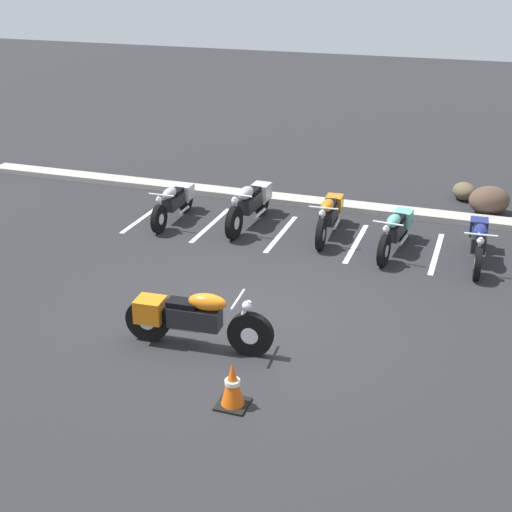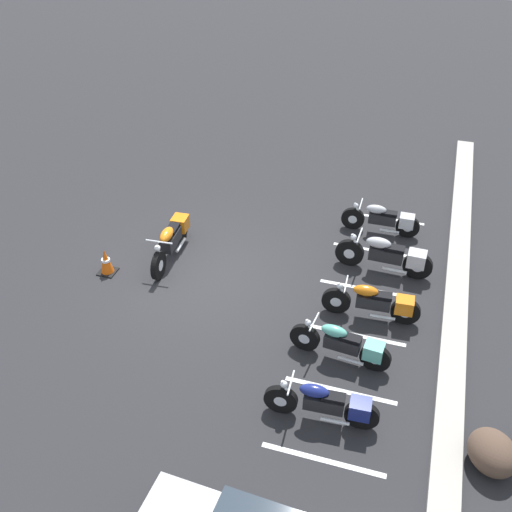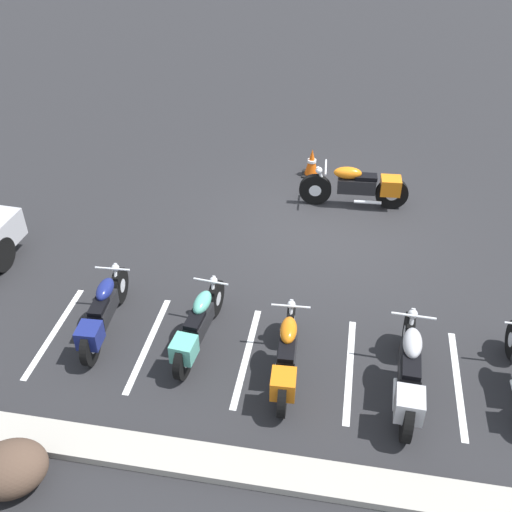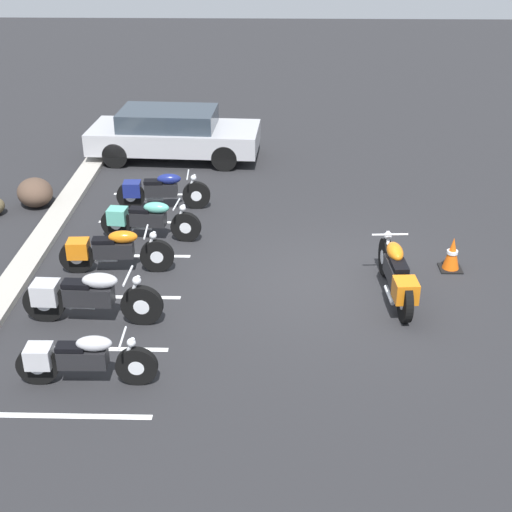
# 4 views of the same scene
# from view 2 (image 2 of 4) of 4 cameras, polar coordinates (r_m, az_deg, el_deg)

# --- Properties ---
(ground) EXTENTS (60.00, 60.00, 0.00)m
(ground) POSITION_cam_2_polar(r_m,az_deg,el_deg) (14.00, -4.89, -1.84)
(ground) COLOR #262628
(motorcycle_orange_featured) EXTENTS (2.26, 0.63, 0.89)m
(motorcycle_orange_featured) POSITION_cam_2_polar(r_m,az_deg,el_deg) (14.47, -8.03, 1.65)
(motorcycle_orange_featured) COLOR black
(motorcycle_orange_featured) RESTS_ON ground
(parked_bike_0) EXTENTS (0.56, 1.98, 0.78)m
(parked_bike_0) POSITION_cam_2_polar(r_m,az_deg,el_deg) (15.50, 12.15, 3.44)
(parked_bike_0) COLOR black
(parked_bike_0) RESTS_ON ground
(parked_bike_1) EXTENTS (0.63, 2.26, 0.89)m
(parked_bike_1) POSITION_cam_2_polar(r_m,az_deg,el_deg) (14.11, 12.54, 0.06)
(parked_bike_1) COLOR black
(parked_bike_1) RESTS_ON ground
(parked_bike_2) EXTENTS (0.58, 2.07, 0.81)m
(parked_bike_2) POSITION_cam_2_polar(r_m,az_deg,el_deg) (12.78, 11.38, -4.35)
(parked_bike_2) COLOR black
(parked_bike_2) RESTS_ON ground
(parked_bike_3) EXTENTS (0.59, 2.02, 0.80)m
(parked_bike_3) POSITION_cam_2_polar(r_m,az_deg,el_deg) (11.76, 8.48, -8.32)
(parked_bike_3) COLOR black
(parked_bike_3) RESTS_ON ground
(parked_bike_4) EXTENTS (0.57, 2.04, 0.80)m
(parked_bike_4) POSITION_cam_2_polar(r_m,az_deg,el_deg) (10.71, 6.79, -13.80)
(parked_bike_4) COLOR black
(parked_bike_4) RESTS_ON ground
(concrete_curb) EXTENTS (18.00, 0.50, 0.12)m
(concrete_curb) POSITION_cam_2_polar(r_m,az_deg,el_deg) (13.31, 18.40, -5.95)
(concrete_curb) COLOR #A8A399
(concrete_curb) RESTS_ON ground
(landscape_rock_0) EXTENTS (1.15, 1.09, 0.62)m
(landscape_rock_0) POSITION_cam_2_polar(r_m,az_deg,el_deg) (10.88, 21.59, -17.00)
(landscape_rock_0) COLOR brown
(landscape_rock_0) RESTS_ON ground
(traffic_cone) EXTENTS (0.40, 0.40, 0.64)m
(traffic_cone) POSITION_cam_2_polar(r_m,az_deg,el_deg) (14.29, -14.10, -0.54)
(traffic_cone) COLOR black
(traffic_cone) RESTS_ON ground
(stall_line_0) EXTENTS (0.10, 2.10, 0.00)m
(stall_line_0) POSITION_cam_2_polar(r_m,az_deg,el_deg) (16.33, 12.09, 3.55)
(stall_line_0) COLOR white
(stall_line_0) RESTS_ON ground
(stall_line_1) EXTENTS (0.10, 2.10, 0.00)m
(stall_line_1) POSITION_cam_2_polar(r_m,az_deg,el_deg) (15.03, 11.33, 0.51)
(stall_line_1) COLOR white
(stall_line_1) RESTS_ON ground
(stall_line_2) EXTENTS (0.10, 2.10, 0.00)m
(stall_line_2) POSITION_cam_2_polar(r_m,az_deg,el_deg) (13.78, 10.44, -3.11)
(stall_line_2) COLOR white
(stall_line_2) RESTS_ON ground
(stall_line_3) EXTENTS (0.10, 2.10, 0.00)m
(stall_line_3) POSITION_cam_2_polar(r_m,az_deg,el_deg) (12.60, 9.36, -7.42)
(stall_line_3) COLOR white
(stall_line_3) RESTS_ON ground
(stall_line_4) EXTENTS (0.10, 2.10, 0.00)m
(stall_line_4) POSITION_cam_2_polar(r_m,az_deg,el_deg) (11.51, 8.04, -12.58)
(stall_line_4) COLOR white
(stall_line_4) RESTS_ON ground
(stall_line_5) EXTENTS (0.10, 2.10, 0.00)m
(stall_line_5) POSITION_cam_2_polar(r_m,az_deg,el_deg) (10.54, 6.38, -18.74)
(stall_line_5) COLOR white
(stall_line_5) RESTS_ON ground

